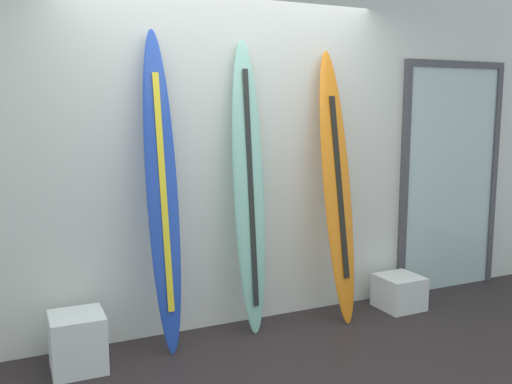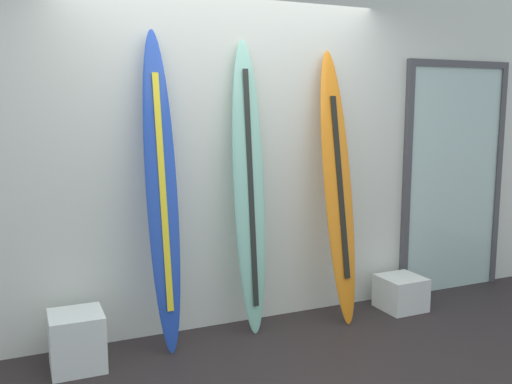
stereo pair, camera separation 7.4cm
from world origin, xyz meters
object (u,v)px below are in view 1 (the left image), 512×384
display_block_left (399,292)px  surfboard_seafoam (249,188)px  display_block_center (78,342)px  surfboard_cobalt (162,195)px  surfboard_sunset (337,187)px  glass_door (450,174)px

display_block_left → surfboard_seafoam: bearing=174.8°
display_block_center → surfboard_seafoam: bearing=6.9°
surfboard_cobalt → display_block_left: surfboard_cobalt is taller
display_block_left → surfboard_sunset: bearing=175.4°
display_block_left → glass_door: glass_door is taller
surfboard_cobalt → glass_door: surfboard_cobalt is taller
display_block_center → glass_door: 3.54m
surfboard_sunset → surfboard_seafoam: bearing=174.2°
surfboard_sunset → display_block_left: size_ratio=6.17×
surfboard_cobalt → display_block_center: bearing=-170.6°
surfboard_cobalt → surfboard_sunset: bearing=-0.8°
display_block_left → display_block_center: (-2.64, -0.03, 0.05)m
surfboard_cobalt → display_block_center: 1.11m
surfboard_cobalt → surfboard_seafoam: size_ratio=1.02×
surfboard_seafoam → display_block_center: size_ratio=5.87×
display_block_left → glass_door: bearing=19.5°
surfboard_sunset → display_block_left: (0.62, -0.05, -0.93)m
surfboard_cobalt → display_block_left: bearing=-1.9°
surfboard_seafoam → display_block_center: surfboard_seafoam is taller
surfboard_sunset → display_block_left: bearing=-4.6°
surfboard_seafoam → surfboard_sunset: (0.73, -0.07, -0.03)m
surfboard_cobalt → display_block_left: (2.02, -0.07, -0.96)m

